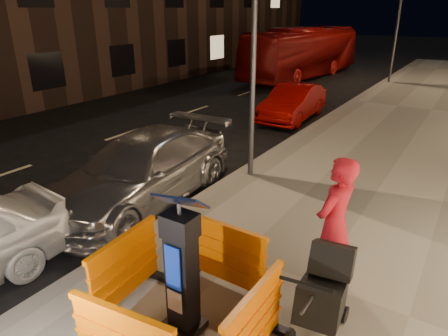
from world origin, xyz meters
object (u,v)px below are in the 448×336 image
Objects in this scene: parking_kiosk at (182,268)px; car_red at (292,119)px; barrier_back at (226,256)px; man at (334,226)px; barrier_bldgside at (254,327)px; barrier_kerbside at (126,269)px; bus_doubledecker at (301,77)px; car_silver at (145,200)px; stroller at (322,295)px.

parking_kiosk reaches higher than car_red.
barrier_back is 0.65× the size of man.
parking_kiosk is 0.91× the size of man.
barrier_bldgside is at bearing 4.10° from man.
barrier_bldgside reaches higher than car_red.
barrier_kerbside is (-0.95, 0.00, -0.39)m from parking_kiosk.
bus_doubledecker is 19.47m from man.
car_silver is at bearing 35.92° from barrier_kerbside.
man reaches higher than car_red.
car_silver is at bearing 151.38° from stroller.
bus_doubledecker reaches higher than barrier_bldgside.
barrier_kerbside is 10.62m from car_red.
stroller is (1.40, -0.13, 0.06)m from barrier_back.
barrier_back is 1.34m from barrier_bldgside.
stroller is (4.48, -1.72, 0.70)m from car_silver.
man is (0.25, 1.72, 0.48)m from barrier_bldgside.
stroller reaches higher than barrier_kerbside.
car_red is (-3.12, 9.43, -0.64)m from barrier_back.
parking_kiosk is at bearing -66.13° from bus_doubledecker.
man is at bearing -13.95° from car_silver.
parking_kiosk is at bearing -157.13° from stroller.
barrier_kerbside is 0.26× the size of car_silver.
barrier_kerbside is 1.00× the size of barrier_bldgside.
man is (1.20, 0.77, 0.48)m from barrier_back.
bus_doubledecker reaches higher than car_red.
barrier_back is at bearing 167.30° from stroller.
parking_kiosk is 10.89m from car_red.
man reaches higher than stroller.
stroller is at bearing -74.60° from barrier_kerbside.
parking_kiosk is 0.37× the size of car_silver.
man reaches higher than car_silver.
bus_doubledecker is at bearing 110.56° from barrier_back.
barrier_kerbside is 0.33× the size of car_red.
barrier_bldgside is 0.13× the size of bus_doubledecker.
man is (2.15, 1.72, 0.48)m from barrier_kerbside.
barrier_back is 0.26× the size of car_silver.
bus_doubledecker is at bearing 12.14° from barrier_kerbside.
barrier_kerbside and barrier_bldgside have the same top height.
car_silver is at bearing 153.64° from barrier_back.
barrier_bldgside is 20.95m from bus_doubledecker.
barrier_kerbside reaches higher than car_red.
car_silver is 1.25× the size of car_red.
barrier_back reaches higher than car_silver.
bus_doubledecker reaches higher than barrier_kerbside.
car_red is (-4.07, 10.38, -0.64)m from barrier_bldgside.
parking_kiosk is at bearing 90.09° from barrier_bldgside.
barrier_back and barrier_bldgside have the same top height.
car_red is (-2.17, 10.38, -0.64)m from barrier_kerbside.
parking_kiosk is 20.64m from bus_doubledecker.
stroller is (4.53, -9.56, 0.70)m from car_red.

